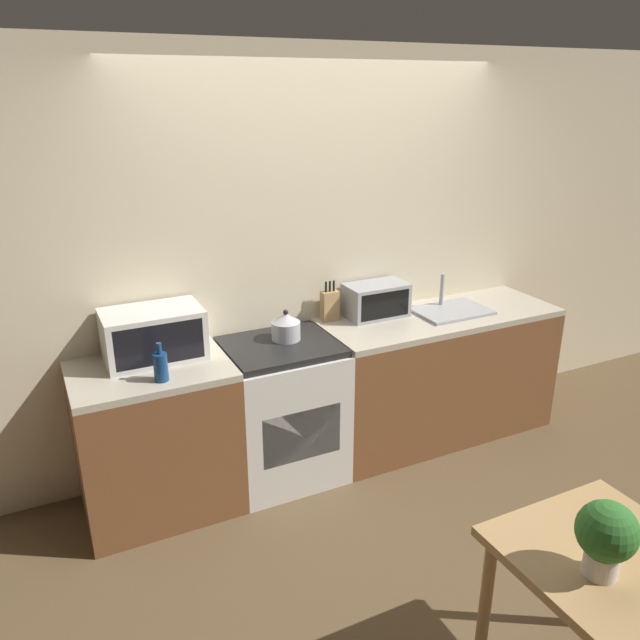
# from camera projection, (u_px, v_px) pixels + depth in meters

# --- Properties ---
(ground_plane) EXTENTS (16.00, 16.00, 0.00)m
(ground_plane) POSITION_uv_depth(u_px,v_px,m) (396.00, 519.00, 3.60)
(ground_plane) COLOR brown
(wall_back) EXTENTS (10.00, 0.06, 2.60)m
(wall_back) POSITION_uv_depth(u_px,v_px,m) (315.00, 258.00, 4.05)
(wall_back) COLOR beige
(wall_back) RESTS_ON ground_plane
(counter_left_run) EXTENTS (0.87, 0.62, 0.90)m
(counter_left_run) POSITION_uv_depth(u_px,v_px,m) (157.00, 439.00, 3.57)
(counter_left_run) COLOR brown
(counter_left_run) RESTS_ON ground_plane
(counter_right_run) EXTENTS (1.66, 0.62, 0.90)m
(counter_right_run) POSITION_uv_depth(u_px,v_px,m) (436.00, 374.00, 4.38)
(counter_right_run) COLOR brown
(counter_right_run) RESTS_ON ground_plane
(stove_range) EXTENTS (0.69, 0.62, 0.90)m
(stove_range) POSITION_uv_depth(u_px,v_px,m) (282.00, 411.00, 3.89)
(stove_range) COLOR silver
(stove_range) RESTS_ON ground_plane
(kettle) EXTENTS (0.18, 0.18, 0.19)m
(kettle) POSITION_uv_depth(u_px,v_px,m) (286.00, 327.00, 3.77)
(kettle) COLOR #B7B7BC
(kettle) RESTS_ON stove_range
(microwave) EXTENTS (0.55, 0.34, 0.29)m
(microwave) POSITION_uv_depth(u_px,v_px,m) (153.00, 334.00, 3.49)
(microwave) COLOR silver
(microwave) RESTS_ON counter_left_run
(bottle) EXTENTS (0.07, 0.07, 0.21)m
(bottle) POSITION_uv_depth(u_px,v_px,m) (161.00, 366.00, 3.24)
(bottle) COLOR navy
(bottle) RESTS_ON counter_left_run
(knife_block) EXTENTS (0.11, 0.07, 0.27)m
(knife_block) POSITION_uv_depth(u_px,v_px,m) (330.00, 305.00, 4.08)
(knife_block) COLOR tan
(knife_block) RESTS_ON counter_right_run
(toaster_oven) EXTENTS (0.41, 0.24, 0.22)m
(toaster_oven) POSITION_uv_depth(u_px,v_px,m) (376.00, 300.00, 4.15)
(toaster_oven) COLOR #999BA0
(toaster_oven) RESTS_ON counter_right_run
(sink_basin) EXTENTS (0.50, 0.35, 0.24)m
(sink_basin) POSITION_uv_depth(u_px,v_px,m) (451.00, 310.00, 4.26)
(sink_basin) COLOR #999BA0
(sink_basin) RESTS_ON counter_right_run
(dining_table) EXTENTS (0.71, 0.68, 0.74)m
(dining_table) POSITION_uv_depth(u_px,v_px,m) (603.00, 579.00, 2.33)
(dining_table) COLOR tan
(dining_table) RESTS_ON ground_plane
(potted_plant) EXTENTS (0.21, 0.21, 0.29)m
(potted_plant) POSITION_uv_depth(u_px,v_px,m) (606.00, 535.00, 2.13)
(potted_plant) COLOR beige
(potted_plant) RESTS_ON dining_table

